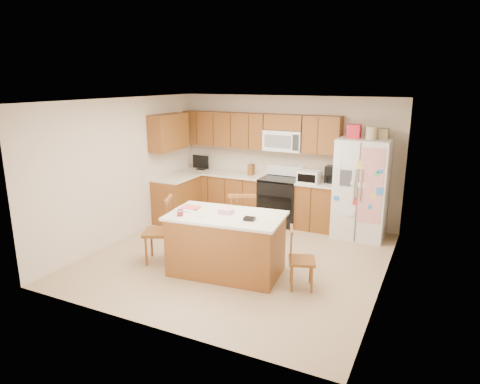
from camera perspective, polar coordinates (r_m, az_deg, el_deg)
The scene contains 9 objects.
ground at distance 7.03m, azimuth -0.33°, elevation -8.69°, with size 4.50×4.50×0.00m, color tan.
room_shell at distance 6.59m, azimuth -0.35°, elevation 2.88°, with size 4.60×4.60×2.52m.
cabinetry at distance 8.69m, azimuth -0.93°, elevation 2.26°, with size 3.36×1.56×2.15m.
stove at distance 8.55m, azimuth 5.41°, elevation -1.07°, with size 0.76×0.65×1.13m.
refrigerator at distance 7.99m, azimuth 15.92°, elevation 0.60°, with size 0.90×0.79×2.04m.
island at distance 6.34m, azimuth -1.85°, elevation -6.88°, with size 1.75×1.14×1.00m.
windsor_chair_left at distance 6.82m, azimuth -10.62°, elevation -5.19°, with size 0.58×0.59×1.05m.
windsor_chair_back at distance 6.98m, azimuth 0.26°, elevation -4.43°, with size 0.60×0.59×1.07m.
windsor_chair_right at distance 5.97m, azimuth 8.02°, elevation -8.95°, with size 0.46×0.47×0.87m.
Camera 1 is at (2.85, -5.78, 2.80)m, focal length 32.00 mm.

